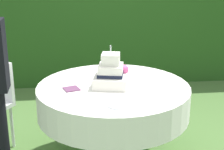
% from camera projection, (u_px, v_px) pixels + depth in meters
% --- Properties ---
extents(foliage_hedge, '(6.06, 0.43, 2.27)m').
position_uv_depth(foliage_hedge, '(95.00, 9.00, 5.12)').
color(foliage_hedge, '#234C19').
rests_on(foliage_hedge, ground_plane).
extents(cake_table, '(1.34, 1.34, 0.77)m').
position_uv_depth(cake_table, '(113.00, 99.00, 3.04)').
color(cake_table, '#4C4C51').
rests_on(cake_table, ground_plane).
extents(wedding_cake, '(0.34, 0.33, 0.37)m').
position_uv_depth(wedding_cake, '(111.00, 74.00, 2.96)').
color(wedding_cake, white).
rests_on(wedding_cake, cake_table).
extents(serving_plate_near, '(0.14, 0.14, 0.01)m').
position_uv_depth(serving_plate_near, '(117.00, 106.00, 2.56)').
color(serving_plate_near, white).
rests_on(serving_plate_near, cake_table).
extents(serving_plate_far, '(0.10, 0.10, 0.01)m').
position_uv_depth(serving_plate_far, '(142.00, 76.00, 3.25)').
color(serving_plate_far, white).
rests_on(serving_plate_far, cake_table).
extents(serving_plate_left, '(0.11, 0.11, 0.01)m').
position_uv_depth(serving_plate_left, '(156.00, 73.00, 3.31)').
color(serving_plate_left, white).
rests_on(serving_plate_left, cake_table).
extents(serving_plate_right, '(0.11, 0.11, 0.01)m').
position_uv_depth(serving_plate_right, '(116.00, 74.00, 3.30)').
color(serving_plate_right, white).
rests_on(serving_plate_right, cake_table).
extents(napkin_stack, '(0.16, 0.16, 0.01)m').
position_uv_depth(napkin_stack, '(72.00, 89.00, 2.91)').
color(napkin_stack, '#603856').
rests_on(napkin_stack, cake_table).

